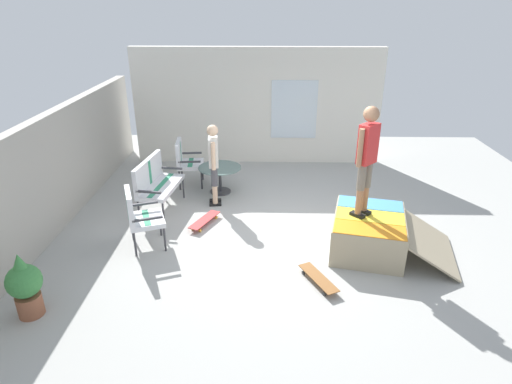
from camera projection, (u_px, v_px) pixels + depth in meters
The scene contains 13 objects.
ground_plane at pixel (280, 236), 7.60m from camera, with size 12.00×12.00×0.10m, color #A8A8A3.
back_wall_cinderblock at pixel (45, 179), 7.26m from camera, with size 9.00×0.20×2.01m.
house_facade at pixel (257, 107), 10.49m from camera, with size 0.23×6.00×2.79m.
skate_ramp at pixel (370, 233), 6.99m from camera, with size 1.77×2.17×0.61m.
patio_bench at pixel (155, 180), 8.24m from camera, with size 1.31×0.71×1.02m.
patio_chair_near_house at pixel (185, 159), 9.36m from camera, with size 0.67×0.61×1.02m.
patio_chair_by_wall at pixel (139, 214), 6.94m from camera, with size 0.77×0.73×1.02m.
patio_table at pixel (220, 175), 9.07m from camera, with size 0.90×0.90×0.57m.
person_watching at pixel (214, 160), 8.33m from camera, with size 0.48×0.27×1.63m.
person_skater at pixel (367, 154), 6.50m from camera, with size 0.37×0.37×1.76m.
skateboard_by_bench at pixel (205, 220), 7.87m from camera, with size 0.81×0.51×0.10m.
skateboard_spare at pixel (318, 278), 6.22m from camera, with size 0.80×0.54×0.10m.
potted_plant at pixel (25, 285), 5.45m from camera, with size 0.44×0.44×0.92m.
Camera 1 is at (-6.63, 0.27, 3.76)m, focal length 30.18 mm.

